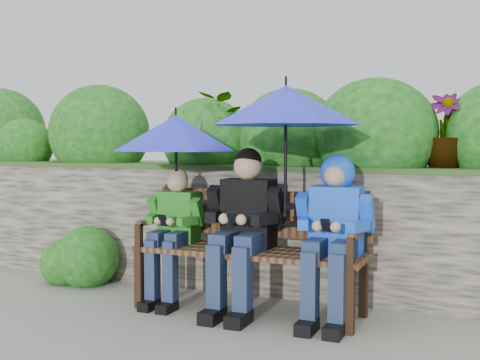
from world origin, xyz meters
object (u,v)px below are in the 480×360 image
at_px(umbrella_right, 286,105).
at_px(park_bench, 252,241).
at_px(umbrella_left, 176,133).
at_px(boy_middle, 243,223).
at_px(boy_right, 333,224).
at_px(boy_left, 173,227).

bearing_deg(umbrella_right, park_bench, 162.96).
xyz_separation_m(park_bench, umbrella_left, (-0.61, -0.03, 0.78)).
distance_m(boy_middle, boy_right, 0.65).
relative_size(boy_middle, umbrella_right, 1.14).
distance_m(park_bench, boy_middle, 0.17).
relative_size(boy_right, umbrella_right, 1.10).
xyz_separation_m(boy_left, umbrella_left, (0.01, 0.04, 0.70)).
xyz_separation_m(boy_middle, umbrella_left, (-0.57, 0.05, 0.64)).
distance_m(boy_middle, umbrella_right, 0.88).
bearing_deg(park_bench, boy_left, -173.73).
relative_size(park_bench, boy_middle, 1.42).
bearing_deg(boy_left, park_bench, 6.27).
height_order(park_bench, boy_right, boy_right).
height_order(boy_middle, umbrella_left, umbrella_left).
relative_size(park_bench, boy_right, 1.47).
bearing_deg(boy_right, park_bench, 173.80).
distance_m(boy_left, boy_right, 1.23).
xyz_separation_m(boy_left, boy_right, (1.23, 0.00, 0.09)).
height_order(boy_left, boy_middle, boy_middle).
height_order(boy_left, umbrella_right, umbrella_right).
bearing_deg(boy_middle, umbrella_left, 174.69).
relative_size(umbrella_left, umbrella_right, 0.91).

